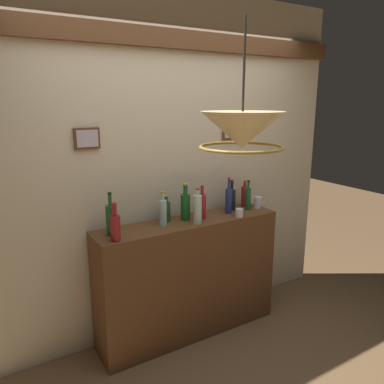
% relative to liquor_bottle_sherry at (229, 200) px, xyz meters
% --- Properties ---
extents(panelled_rear_partition, '(3.28, 0.15, 2.80)m').
position_rel_liquor_bottle_sherry_xyz_m(panelled_rear_partition, '(-0.40, 0.25, 0.34)').
color(panelled_rear_partition, beige).
rests_on(panelled_rear_partition, ground).
extents(bar_shelf_unit, '(1.56, 0.35, 1.00)m').
position_rel_liquor_bottle_sherry_xyz_m(bar_shelf_unit, '(-0.40, -0.01, -0.62)').
color(bar_shelf_unit, brown).
rests_on(bar_shelf_unit, ground).
extents(liquor_bottle_sherry, '(0.06, 0.06, 0.31)m').
position_rel_liquor_bottle_sherry_xyz_m(liquor_bottle_sherry, '(0.00, 0.00, 0.00)').
color(liquor_bottle_sherry, navy).
rests_on(liquor_bottle_sherry, bar_shelf_unit).
extents(liquor_bottle_rye, '(0.06, 0.06, 0.27)m').
position_rel_liquor_bottle_sherry_xyz_m(liquor_bottle_rye, '(-0.62, 0.01, -0.01)').
color(liquor_bottle_rye, '#A7D1D1').
rests_on(liquor_bottle_rye, bar_shelf_unit).
extents(liquor_bottle_gin, '(0.08, 0.08, 0.30)m').
position_rel_liquor_bottle_sherry_xyz_m(liquor_bottle_gin, '(-0.41, 0.04, 0.00)').
color(liquor_bottle_gin, '#185821').
rests_on(liquor_bottle_gin, bar_shelf_unit).
extents(liquor_bottle_mezcal, '(0.07, 0.07, 0.25)m').
position_rel_liquor_bottle_sherry_xyz_m(liquor_bottle_mezcal, '(0.25, 0.10, -0.02)').
color(liquor_bottle_mezcal, maroon).
rests_on(liquor_bottle_mezcal, bar_shelf_unit).
extents(liquor_bottle_amaro, '(0.06, 0.06, 0.28)m').
position_rel_liquor_bottle_sherry_xyz_m(liquor_bottle_amaro, '(-0.27, -0.01, -0.01)').
color(liquor_bottle_amaro, maroon).
rests_on(liquor_bottle_amaro, bar_shelf_unit).
extents(liquor_bottle_scotch, '(0.05, 0.05, 0.26)m').
position_rel_liquor_bottle_sherry_xyz_m(liquor_bottle_scotch, '(0.21, -0.00, -0.01)').
color(liquor_bottle_scotch, '#195825').
rests_on(liquor_bottle_scotch, bar_shelf_unit).
extents(liquor_bottle_whiskey, '(0.07, 0.07, 0.27)m').
position_rel_liquor_bottle_sherry_xyz_m(liquor_bottle_whiskey, '(0.08, 0.07, -0.02)').
color(liquor_bottle_whiskey, black).
rests_on(liquor_bottle_whiskey, bar_shelf_unit).
extents(liquor_bottle_vodka, '(0.07, 0.07, 0.27)m').
position_rel_liquor_bottle_sherry_xyz_m(liquor_bottle_vodka, '(-1.06, -0.12, -0.01)').
color(liquor_bottle_vodka, maroon).
rests_on(liquor_bottle_vodka, bar_shelf_unit).
extents(liquor_bottle_port, '(0.07, 0.07, 0.28)m').
position_rel_liquor_bottle_sherry_xyz_m(liquor_bottle_port, '(-0.37, -0.09, -0.00)').
color(liquor_bottle_port, silver).
rests_on(liquor_bottle_port, bar_shelf_unit).
extents(liquor_bottle_brandy, '(0.07, 0.07, 0.32)m').
position_rel_liquor_bottle_sherry_xyz_m(liquor_bottle_brandy, '(-1.04, 0.01, 0.00)').
color(liquor_bottle_brandy, '#195824').
rests_on(liquor_bottle_brandy, bar_shelf_unit).
extents(liquor_bottle_bourbon, '(0.07, 0.07, 0.21)m').
position_rel_liquor_bottle_sherry_xyz_m(liquor_bottle_bourbon, '(-0.55, 0.09, -0.03)').
color(liquor_bottle_bourbon, '#194B23').
rests_on(liquor_bottle_bourbon, bar_shelf_unit).
extents(glass_tumbler_rocks, '(0.07, 0.07, 0.10)m').
position_rel_liquor_bottle_sherry_xyz_m(glass_tumbler_rocks, '(0.32, -0.01, -0.07)').
color(glass_tumbler_rocks, silver).
rests_on(glass_tumbler_rocks, bar_shelf_unit).
extents(glass_tumbler_highball, '(0.07, 0.07, 0.07)m').
position_rel_liquor_bottle_sherry_xyz_m(glass_tumbler_highball, '(0.01, -0.14, -0.08)').
color(glass_tumbler_highball, silver).
rests_on(glass_tumbler_highball, bar_shelf_unit).
extents(pendant_lamp, '(0.43, 0.43, 0.63)m').
position_rel_liquor_bottle_sherry_xyz_m(pendant_lamp, '(-0.68, -1.00, 0.68)').
color(pendant_lamp, beige).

